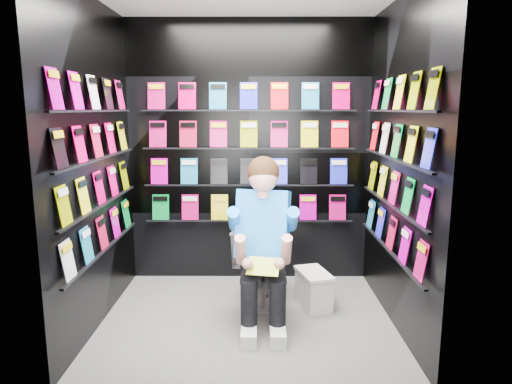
{
  "coord_description": "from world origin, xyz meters",
  "views": [
    {
      "loc": [
        0.09,
        -3.56,
        1.74
      ],
      "look_at": [
        0.07,
        0.15,
        1.06
      ],
      "focal_mm": 32.0,
      "sensor_mm": 36.0,
      "label": 1
    }
  ],
  "objects": [
    {
      "name": "comics_right",
      "position": [
        1.17,
        0.0,
        1.31
      ],
      "size": [
        0.06,
        1.7,
        1.37
      ],
      "primitive_type": null,
      "color": "#CC0056",
      "rests_on": "wall_right"
    },
    {
      "name": "wall_left",
      "position": [
        -1.2,
        0.0,
        1.3
      ],
      "size": [
        0.04,
        2.0,
        2.6
      ],
      "primitive_type": "cube",
      "color": "black",
      "rests_on": "floor"
    },
    {
      "name": "reader",
      "position": [
        0.13,
        0.03,
        0.8
      ],
      "size": [
        0.72,
        0.92,
        1.52
      ],
      "primitive_type": null,
      "rotation": [
        0.0,
        0.0,
        -0.2
      ],
      "color": "#237AE5",
      "rests_on": "toilet"
    },
    {
      "name": "wall_right",
      "position": [
        1.2,
        0.0,
        1.3
      ],
      "size": [
        0.04,
        2.0,
        2.6
      ],
      "primitive_type": "cube",
      "color": "black",
      "rests_on": "floor"
    },
    {
      "name": "toilet",
      "position": [
        0.13,
        0.41,
        0.37
      ],
      "size": [
        0.56,
        0.82,
        0.73
      ],
      "primitive_type": "imported",
      "rotation": [
        0.0,
        0.0,
        2.94
      ],
      "color": "white",
      "rests_on": "floor"
    },
    {
      "name": "held_comic",
      "position": [
        0.13,
        -0.32,
        0.58
      ],
      "size": [
        0.26,
        0.19,
        0.1
      ],
      "primitive_type": "cube",
      "rotation": [
        -0.96,
        0.0,
        -0.2
      ],
      "color": "green",
      "rests_on": "reader"
    },
    {
      "name": "comics_back",
      "position": [
        0.0,
        0.97,
        1.31
      ],
      "size": [
        2.1,
        0.06,
        1.37
      ],
      "primitive_type": null,
      "color": "#CC0056",
      "rests_on": "wall_back"
    },
    {
      "name": "floor",
      "position": [
        0.0,
        0.0,
        0.0
      ],
      "size": [
        2.4,
        2.4,
        0.0
      ],
      "primitive_type": "plane",
      "color": "slate",
      "rests_on": "ground"
    },
    {
      "name": "longbox_lid",
      "position": [
        0.59,
        0.27,
        0.31
      ],
      "size": [
        0.33,
        0.46,
        0.03
      ],
      "primitive_type": "cube",
      "rotation": [
        0.0,
        0.0,
        0.27
      ],
      "color": "silver",
      "rests_on": "longbox"
    },
    {
      "name": "longbox",
      "position": [
        0.59,
        0.27,
        0.15
      ],
      "size": [
        0.31,
        0.43,
        0.29
      ],
      "primitive_type": "cube",
      "rotation": [
        0.0,
        0.0,
        0.27
      ],
      "color": "silver",
      "rests_on": "floor"
    },
    {
      "name": "comics_left",
      "position": [
        -1.17,
        0.0,
        1.31
      ],
      "size": [
        0.06,
        1.7,
        1.37
      ],
      "primitive_type": null,
      "color": "#CC0056",
      "rests_on": "wall_left"
    },
    {
      "name": "wall_front",
      "position": [
        0.0,
        -1.0,
        1.3
      ],
      "size": [
        2.4,
        0.04,
        2.6
      ],
      "primitive_type": "cube",
      "color": "black",
      "rests_on": "floor"
    },
    {
      "name": "wall_back",
      "position": [
        0.0,
        1.0,
        1.3
      ],
      "size": [
        2.4,
        0.04,
        2.6
      ],
      "primitive_type": "cube",
      "color": "black",
      "rests_on": "floor"
    }
  ]
}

